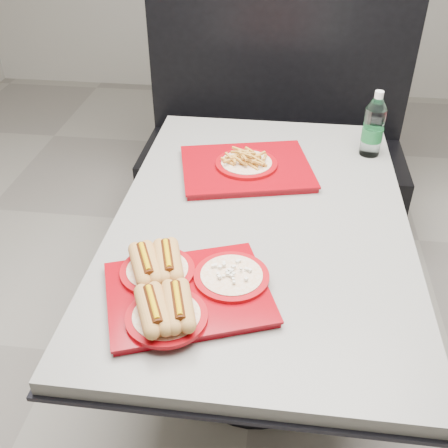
# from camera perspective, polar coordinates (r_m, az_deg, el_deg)

# --- Properties ---
(ground) EXTENTS (6.00, 6.00, 0.00)m
(ground) POSITION_cam_1_polar(r_m,az_deg,el_deg) (2.15, 3.24, -15.65)
(ground) COLOR gray
(ground) RESTS_ON ground
(diner_table) EXTENTS (0.92, 1.42, 0.75)m
(diner_table) POSITION_cam_1_polar(r_m,az_deg,el_deg) (1.74, 3.88, -3.43)
(diner_table) COLOR black
(diner_table) RESTS_ON ground
(booth_bench) EXTENTS (1.30, 0.57, 1.35)m
(booth_bench) POSITION_cam_1_polar(r_m,az_deg,el_deg) (2.76, 5.33, 7.83)
(booth_bench) COLOR black
(booth_bench) RESTS_ON ground
(tray_near) EXTENTS (0.49, 0.43, 0.09)m
(tray_near) POSITION_cam_1_polar(r_m,az_deg,el_deg) (1.32, -4.70, -6.95)
(tray_near) COLOR maroon
(tray_near) RESTS_ON diner_table
(tray_far) EXTENTS (0.51, 0.44, 0.09)m
(tray_far) POSITION_cam_1_polar(r_m,az_deg,el_deg) (1.85, 2.45, 6.41)
(tray_far) COLOR maroon
(tray_far) RESTS_ON diner_table
(water_bottle) EXTENTS (0.08, 0.08, 0.24)m
(water_bottle) POSITION_cam_1_polar(r_m,az_deg,el_deg) (2.01, 15.94, 10.04)
(water_bottle) COLOR silver
(water_bottle) RESTS_ON diner_table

